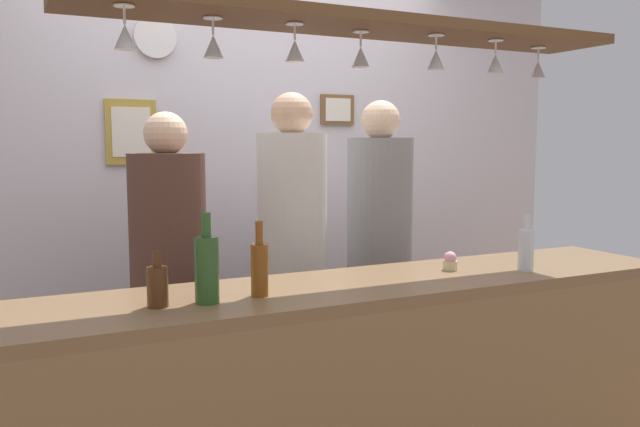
# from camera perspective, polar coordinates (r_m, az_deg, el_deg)

# --- Properties ---
(back_wall) EXTENTS (4.40, 0.06, 2.60)m
(back_wall) POSITION_cam_1_polar(r_m,az_deg,el_deg) (3.74, -6.70, 3.30)
(back_wall) COLOR silver
(back_wall) RESTS_ON ground_plane
(bar_counter) EXTENTS (2.70, 0.55, 0.97)m
(bar_counter) POSITION_cam_1_polar(r_m,az_deg,el_deg) (2.43, 6.37, -13.77)
(bar_counter) COLOR brown
(bar_counter) RESTS_ON ground_plane
(overhead_glass_rack) EXTENTS (2.20, 0.36, 0.04)m
(overhead_glass_rack) POSITION_cam_1_polar(r_m,az_deg,el_deg) (2.50, 4.17, 16.34)
(overhead_glass_rack) COLOR brown
(hanging_wineglass_far_left) EXTENTS (0.07, 0.07, 0.13)m
(hanging_wineglass_far_left) POSITION_cam_1_polar(r_m,az_deg,el_deg) (2.12, -16.90, 14.87)
(hanging_wineglass_far_left) COLOR silver
(hanging_wineglass_far_left) RESTS_ON overhead_glass_rack
(hanging_wineglass_left) EXTENTS (0.07, 0.07, 0.13)m
(hanging_wineglass_left) POSITION_cam_1_polar(r_m,az_deg,el_deg) (2.25, -9.44, 14.52)
(hanging_wineglass_left) COLOR silver
(hanging_wineglass_left) RESTS_ON overhead_glass_rack
(hanging_wineglass_center_left) EXTENTS (0.07, 0.07, 0.13)m
(hanging_wineglass_center_left) POSITION_cam_1_polar(r_m,az_deg,el_deg) (2.33, -2.25, 14.31)
(hanging_wineglass_center_left) COLOR silver
(hanging_wineglass_center_left) RESTS_ON overhead_glass_rack
(hanging_wineglass_center) EXTENTS (0.07, 0.07, 0.13)m
(hanging_wineglass_center) POSITION_cam_1_polar(r_m,az_deg,el_deg) (2.49, 3.62, 13.78)
(hanging_wineglass_center) COLOR silver
(hanging_wineglass_center) RESTS_ON overhead_glass_rack
(hanging_wineglass_center_right) EXTENTS (0.07, 0.07, 0.13)m
(hanging_wineglass_center_right) POSITION_cam_1_polar(r_m,az_deg,el_deg) (2.60, 10.23, 13.37)
(hanging_wineglass_center_right) COLOR silver
(hanging_wineglass_center_right) RESTS_ON overhead_glass_rack
(hanging_wineglass_right) EXTENTS (0.07, 0.07, 0.13)m
(hanging_wineglass_right) POSITION_cam_1_polar(r_m,az_deg,el_deg) (2.78, 15.27, 12.78)
(hanging_wineglass_right) COLOR silver
(hanging_wineglass_right) RESTS_ON overhead_glass_rack
(hanging_wineglass_far_right) EXTENTS (0.07, 0.07, 0.13)m
(hanging_wineglass_far_right) POSITION_cam_1_polar(r_m,az_deg,el_deg) (3.04, 18.75, 12.09)
(hanging_wineglass_far_right) COLOR silver
(hanging_wineglass_far_right) RESTS_ON overhead_glass_rack
(person_left_brown_shirt) EXTENTS (0.34, 0.34, 1.63)m
(person_left_brown_shirt) POSITION_cam_1_polar(r_m,az_deg,el_deg) (2.97, -13.26, -3.82)
(person_left_brown_shirt) COLOR #2D334C
(person_left_brown_shirt) RESTS_ON ground_plane
(person_middle_white_patterned_shirt) EXTENTS (0.34, 0.34, 1.73)m
(person_middle_white_patterned_shirt) POSITION_cam_1_polar(r_m,az_deg,el_deg) (3.14, -2.48, -1.86)
(person_middle_white_patterned_shirt) COLOR #2D334C
(person_middle_white_patterned_shirt) RESTS_ON ground_plane
(person_right_grey_shirt) EXTENTS (0.34, 0.34, 1.71)m
(person_right_grey_shirt) POSITION_cam_1_polar(r_m,az_deg,el_deg) (3.37, 5.30, -1.60)
(person_right_grey_shirt) COLOR #2D334C
(person_right_grey_shirt) RESTS_ON ground_plane
(bottle_soda_clear) EXTENTS (0.06, 0.06, 0.23)m
(bottle_soda_clear) POSITION_cam_1_polar(r_m,az_deg,el_deg) (2.78, 17.80, -2.96)
(bottle_soda_clear) COLOR silver
(bottle_soda_clear) RESTS_ON bar_counter
(bottle_champagne_green) EXTENTS (0.08, 0.08, 0.30)m
(bottle_champagne_green) POSITION_cam_1_polar(r_m,az_deg,el_deg) (2.14, -10.01, -4.73)
(bottle_champagne_green) COLOR #2D5623
(bottle_champagne_green) RESTS_ON bar_counter
(bottle_beer_amber_tall) EXTENTS (0.06, 0.06, 0.26)m
(bottle_beer_amber_tall) POSITION_cam_1_polar(r_m,az_deg,el_deg) (2.21, -5.38, -4.78)
(bottle_beer_amber_tall) COLOR brown
(bottle_beer_amber_tall) RESTS_ON bar_counter
(bottle_beer_brown_stubby) EXTENTS (0.07, 0.07, 0.18)m
(bottle_beer_brown_stubby) POSITION_cam_1_polar(r_m,az_deg,el_deg) (2.13, -14.21, -6.19)
(bottle_beer_brown_stubby) COLOR #512D14
(bottle_beer_brown_stubby) RESTS_ON bar_counter
(cupcake) EXTENTS (0.06, 0.06, 0.08)m
(cupcake) POSITION_cam_1_polar(r_m,az_deg,el_deg) (2.72, 11.45, -4.20)
(cupcake) COLOR beige
(cupcake) RESTS_ON bar_counter
(picture_frame_caricature) EXTENTS (0.26, 0.02, 0.34)m
(picture_frame_caricature) POSITION_cam_1_polar(r_m,az_deg,el_deg) (3.54, -16.40, 6.94)
(picture_frame_caricature) COLOR #B29338
(picture_frame_caricature) RESTS_ON back_wall
(picture_frame_upper_small) EXTENTS (0.22, 0.02, 0.18)m
(picture_frame_upper_small) POSITION_cam_1_polar(r_m,az_deg,el_deg) (3.93, 1.55, 9.18)
(picture_frame_upper_small) COLOR brown
(picture_frame_upper_small) RESTS_ON back_wall
(wall_clock) EXTENTS (0.22, 0.03, 0.22)m
(wall_clock) POSITION_cam_1_polar(r_m,az_deg,el_deg) (3.60, -14.40, 14.92)
(wall_clock) COLOR white
(wall_clock) RESTS_ON back_wall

